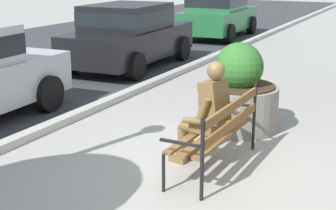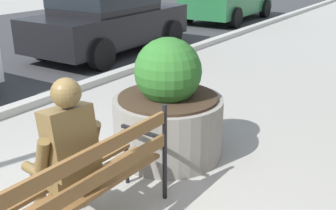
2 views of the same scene
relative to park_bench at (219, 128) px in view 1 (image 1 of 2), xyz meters
name	(u,v)px [view 1 (image 1 of 2)]	position (x,y,z in m)	size (l,w,h in m)	color
ground_plane	(211,175)	(-0.20, 0.01, -0.54)	(80.00, 80.00, 0.00)	#9E9B93
curb_stone	(29,135)	(-0.20, 2.91, -0.48)	(60.00, 0.20, 0.12)	#B2AFA8
park_bench	(219,128)	(0.00, 0.00, 0.00)	(1.81, 0.55, 0.95)	brown
bronze_statue_seated	(205,116)	(0.04, 0.21, 0.12)	(0.73, 0.79, 1.37)	brown
concrete_planter	(238,96)	(1.65, 0.33, -0.02)	(1.24, 1.24, 1.36)	gray
parked_car_black	(129,33)	(5.06, 4.37, 0.30)	(4.18, 2.08, 1.56)	black
parked_car_green	(218,13)	(10.99, 4.37, 0.30)	(4.18, 2.08, 1.56)	#236638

